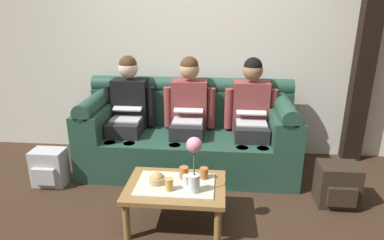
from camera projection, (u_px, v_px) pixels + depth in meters
name	position (u px, v px, depth m)	size (l,w,h in m)	color
ground_plane	(174.00, 231.00, 2.76)	(14.00, 14.00, 0.00)	#382619
back_wall_patterned	(193.00, 30.00, 3.89)	(6.00, 0.12, 2.90)	silver
timber_pillar	(368.00, 33.00, 3.61)	(0.20, 0.20, 2.90)	black
couch	(189.00, 135.00, 3.74)	(2.25, 0.88, 0.96)	#234738
person_left	(128.00, 109.00, 3.70)	(0.56, 0.67, 1.22)	#232326
person_middle	(189.00, 111.00, 3.64)	(0.56, 0.67, 1.22)	#232326
person_right	(251.00, 112.00, 3.59)	(0.56, 0.67, 1.22)	#232326
coffee_table	(176.00, 190.00, 2.77)	(0.80, 0.58, 0.37)	olive
flower_vase	(194.00, 161.00, 2.56)	(0.12, 0.12, 0.45)	silver
snack_bowl	(157.00, 179.00, 2.75)	(0.13, 0.13, 0.11)	tan
cup_near_left	(204.00, 173.00, 2.83)	(0.07, 0.07, 0.09)	#B26633
cup_near_right	(186.00, 180.00, 2.74)	(0.06, 0.06, 0.08)	silver
cup_far_center	(169.00, 184.00, 2.65)	(0.07, 0.07, 0.10)	gold
cup_far_left	(184.00, 173.00, 2.83)	(0.08, 0.08, 0.10)	#B26633
backpack_right	(337.00, 185.00, 3.09)	(0.35, 0.32, 0.38)	#2D2319
backpack_left	(49.00, 168.00, 3.42)	(0.32, 0.26, 0.37)	#B7B7BC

